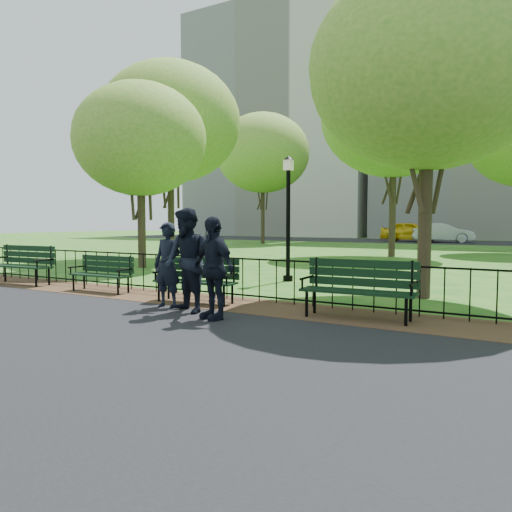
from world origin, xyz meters
The scene contains 20 objects.
ground centered at (0.00, 0.00, 0.00)m, with size 120.00×120.00×0.00m, color #1C5917.
dirt_strip centered at (0.00, 1.50, 0.01)m, with size 60.00×1.60×0.01m, color #3E2B19.
far_street centered at (0.00, 35.00, 0.01)m, with size 70.00×9.00×0.01m, color black.
iron_fence centered at (0.00, 2.00, 0.50)m, with size 24.06×0.06×1.00m.
apartment_west centered at (-22.00, 48.00, 13.00)m, with size 22.00×15.00×26.00m, color beige.
park_bench_main centered at (-0.72, 1.19, 0.62)m, with size 1.79×0.73×0.99m.
park_bench_left_a centered at (-3.28, 1.39, 0.53)m, with size 1.65×0.57×0.92m.
park_bench_left_b centered at (-6.18, 1.31, 0.63)m, with size 1.99×0.74×1.11m.
park_bench_right_a centered at (2.95, 1.36, 0.62)m, with size 1.95×0.72×1.09m.
lamppost centered at (-0.56, 5.53, 1.88)m, with size 0.31×0.31×3.44m.
tree_near_w centered at (-6.92, 6.45, 4.53)m, with size 4.68×4.68×6.53m.
tree_near_e centered at (3.36, 4.30, 4.86)m, with size 5.02×5.02×7.00m.
tree_mid_w centered at (-8.83, 10.27, 5.94)m, with size 6.14×6.14×8.56m.
tree_far_c centered at (-0.79, 16.49, 6.54)m, with size 6.76×6.76×9.42m.
tree_far_w centered at (-12.97, 25.41, 6.67)m, with size 6.89×6.89×9.61m.
person_left centered at (-0.55, 0.52, 0.83)m, with size 0.59×0.39×1.63m, color black.
person_mid centered at (0.10, 0.29, 0.96)m, with size 0.92×0.48×1.89m, color black.
person_right centered at (0.85, 0.05, 0.88)m, with size 1.01×0.42×1.73m, color black.
taxi centered at (-4.34, 34.47, 0.82)m, with size 1.90×4.73×1.61m, color yellow.
sedan_silver centered at (-1.69, 33.63, 0.76)m, with size 1.58×4.52×1.49m, color #97999E.
Camera 1 is at (5.76, -6.71, 1.66)m, focal length 35.00 mm.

